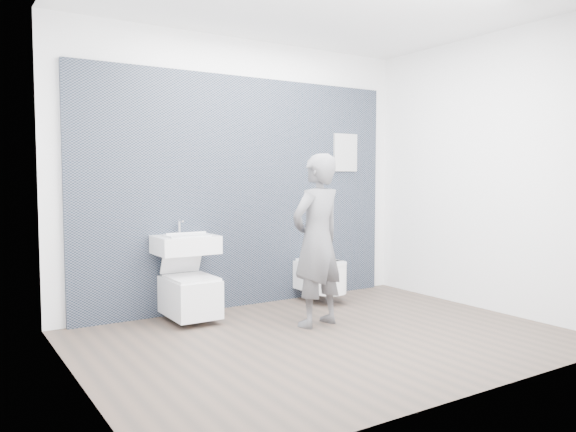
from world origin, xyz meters
TOP-DOWN VIEW (x-y plane):
  - ground at (0.00, 0.00)m, footprint 4.00×4.00m
  - room_shell at (0.00, 0.00)m, footprint 4.00×4.00m
  - tile_wall at (0.00, 1.47)m, footprint 3.60×0.06m
  - washbasin at (-0.76, 1.23)m, footprint 0.57×0.43m
  - toilet_square at (-0.76, 1.14)m, footprint 0.42×0.61m
  - toilet_rounded at (0.78, 1.12)m, footprint 0.37×0.63m
  - info_placard at (1.32, 1.43)m, footprint 0.33×0.03m
  - visitor at (0.17, 0.37)m, footprint 0.64×0.49m

SIDE VIEW (x-z plane):
  - ground at x=0.00m, z-range 0.00..0.00m
  - tile_wall at x=0.00m, z-range -1.20..1.20m
  - info_placard at x=1.32m, z-range -0.22..0.22m
  - toilet_square at x=-0.76m, z-range -0.13..0.65m
  - toilet_rounded at x=0.78m, z-range 0.12..0.46m
  - washbasin at x=-0.76m, z-range 0.51..0.94m
  - visitor at x=0.17m, z-range 0.00..1.57m
  - room_shell at x=0.00m, z-range -0.26..3.74m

